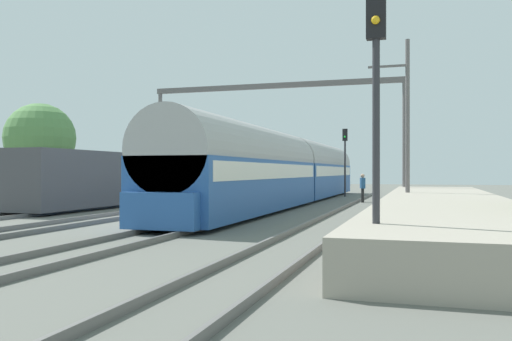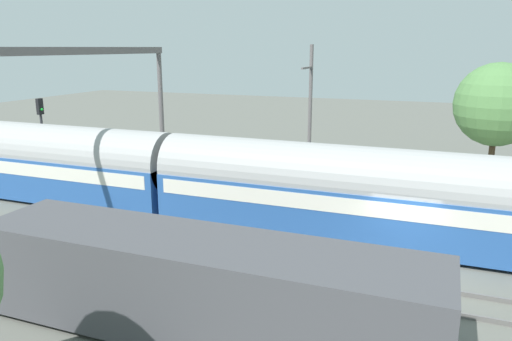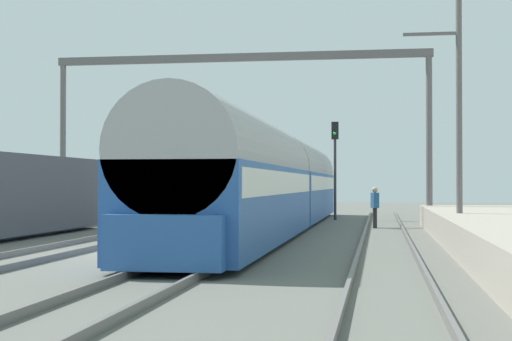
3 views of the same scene
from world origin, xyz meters
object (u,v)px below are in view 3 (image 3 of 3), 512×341
object	(u,v)px
passenger_train	(274,181)
person_crossing	(375,204)
catenary_gantry	(239,95)
railway_signal_far	(335,157)

from	to	relation	value
passenger_train	person_crossing	bearing A→B (deg)	27.29
person_crossing	catenary_gantry	world-z (taller)	catenary_gantry
passenger_train	catenary_gantry	size ratio (longest dim) A/B	1.88
person_crossing	catenary_gantry	distance (m)	8.23
passenger_train	railway_signal_far	size ratio (longest dim) A/B	6.50
railway_signal_far	catenary_gantry	distance (m)	7.11
passenger_train	person_crossing	distance (m)	4.58
passenger_train	railway_signal_far	xyz separation A→B (m)	(1.92, 9.52, 1.26)
person_crossing	railway_signal_far	distance (m)	8.05
railway_signal_far	catenary_gantry	world-z (taller)	catenary_gantry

